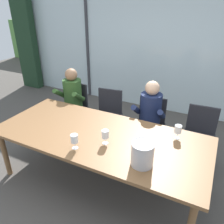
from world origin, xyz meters
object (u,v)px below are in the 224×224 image
Objects in this scene: chair_center at (150,122)px; dining_table at (99,138)px; wine_glass_center_pour at (178,130)px; person_navy_polo at (149,116)px; chair_near_curtain at (75,103)px; person_olive_shirt at (71,99)px; wine_glass_by_left_taster at (105,135)px; chair_left_of_center at (108,112)px; ice_bucket_primary at (142,154)px; chair_right_of_center at (200,132)px; wine_glass_near_bucket at (74,139)px.

dining_table is at bearing -116.98° from chair_center.
person_navy_polo is at bearing 135.39° from wine_glass_center_pour.
chair_near_curtain is at bearing 137.36° from dining_table.
person_olive_shirt is 6.97× the size of wine_glass_by_left_taster.
chair_near_curtain is 1.49m from person_navy_polo.
wine_glass_by_left_taster reaches higher than chair_left_of_center.
person_navy_polo is at bearing 104.58° from ice_bucket_primary.
chair_right_of_center is at bearing -7.49° from chair_left_of_center.
person_navy_polo is (1.47, -0.17, 0.17)m from chair_near_curtain.
chair_left_of_center is at bearing 165.64° from person_navy_polo.
dining_table is 2.98× the size of chair_left_of_center.
person_olive_shirt reaches higher than wine_glass_near_bucket.
person_navy_polo reaches higher than chair_right_of_center.
dining_table is 1.50m from chair_right_of_center.
dining_table is 1.06m from chair_center.
wine_glass_center_pour is (1.28, -0.66, 0.34)m from chair_left_of_center.
ice_bucket_primary is 1.45× the size of wine_glass_center_pour.
chair_right_of_center is 0.77m from person_navy_polo.
ice_bucket_primary is (1.77, -1.31, 0.36)m from chair_near_curtain.
wine_glass_near_bucket is at bearing -133.98° from chair_right_of_center.
chair_right_of_center is (1.10, 1.01, -0.17)m from dining_table.
ice_bucket_primary is 1.45× the size of wine_glass_by_left_taster.
chair_left_of_center is 0.74× the size of person_navy_polo.
person_navy_polo is (0.00, -0.13, 0.17)m from chair_center.
chair_center is 0.74× the size of person_navy_polo.
wine_glass_by_left_taster is (1.27, -1.16, 0.34)m from chair_near_curtain.
chair_left_of_center reaches higher than dining_table.
chair_left_of_center is 3.53× the size of ice_bucket_primary.
chair_center is 5.13× the size of wine_glass_near_bucket.
chair_near_curtain reaches higher than dining_table.
person_navy_polo is at bearing 78.32° from wine_glass_by_left_taster.
chair_right_of_center is at bearing 50.71° from wine_glass_by_left_taster.
chair_center is at bearing 4.37° from chair_near_curtain.
chair_right_of_center is at bearing 42.54° from dining_table.
person_navy_polo is (1.42, -0.00, 0.00)m from person_olive_shirt.
ice_bucket_primary is (0.66, -0.30, 0.19)m from dining_table.
ice_bucket_primary is at bearing -108.64° from wine_glass_center_pour.
chair_near_curtain is at bearing 170.61° from chair_left_of_center.
wine_glass_near_bucket is at bearing -105.26° from dining_table.
chair_center is at bearing 69.84° from dining_table.
chair_near_curtain and chair_center have the same top height.
chair_near_curtain is 5.13× the size of wine_glass_near_bucket.
wine_glass_center_pour is at bearing -18.82° from person_olive_shirt.
wine_glass_near_bucket is (-1.20, -1.38, 0.34)m from chair_right_of_center.
chair_center is 1.19m from wine_glass_by_left_taster.
person_olive_shirt reaches higher than chair_near_curtain.
dining_table is 2.19× the size of person_navy_polo.
wine_glass_center_pour is at bearing -47.91° from person_navy_polo.
chair_left_of_center is 1.31m from wine_glass_by_left_taster.
wine_glass_by_left_taster is (-0.50, 0.16, -0.01)m from ice_bucket_primary.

